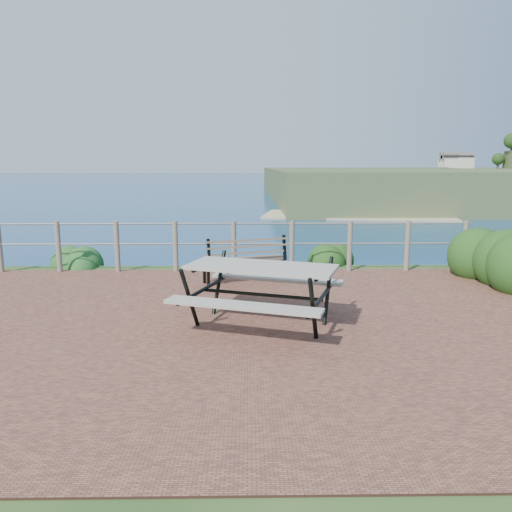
{
  "coord_description": "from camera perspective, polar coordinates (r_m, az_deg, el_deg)",
  "views": [
    {
      "loc": [
        0.29,
        -6.38,
        2.12
      ],
      "look_at": [
        0.4,
        1.04,
        0.75
      ],
      "focal_mm": 35.0,
      "sensor_mm": 36.0,
      "label": 1
    }
  ],
  "objects": [
    {
      "name": "ground",
      "position": [
        6.73,
        -3.34,
        -7.93
      ],
      "size": [
        10.0,
        7.0,
        0.12
      ],
      "primitive_type": "cube",
      "color": "brown",
      "rests_on": "ground"
    },
    {
      "name": "ocean",
      "position": [
        206.39,
        -0.98,
        9.89
      ],
      "size": [
        1200.0,
        1200.0,
        0.0
      ],
      "primitive_type": "plane",
      "color": "navy",
      "rests_on": "ground"
    },
    {
      "name": "safety_railing",
      "position": [
        9.85,
        -2.56,
        1.42
      ],
      "size": [
        9.4,
        0.1,
        1.0
      ],
      "color": "#6B5B4C",
      "rests_on": "ground"
    },
    {
      "name": "picnic_table",
      "position": [
        6.54,
        0.59,
        -3.75
      ],
      "size": [
        2.06,
        1.59,
        0.81
      ],
      "rotation": [
        0.0,
        0.0,
        -0.33
      ],
      "color": "gray",
      "rests_on": "ground"
    },
    {
      "name": "park_bench",
      "position": [
        8.94,
        -1.39,
        0.43
      ],
      "size": [
        1.55,
        0.84,
        0.85
      ],
      "rotation": [
        0.0,
        0.0,
        0.33
      ],
      "color": "brown",
      "rests_on": "ground"
    },
    {
      "name": "shrub_right_edge",
      "position": [
        10.69,
        22.09,
        -1.76
      ],
      "size": [
        1.18,
        1.18,
        1.69
      ],
      "primitive_type": "ellipsoid",
      "color": "#244816",
      "rests_on": "ground"
    },
    {
      "name": "shrub_lip_west",
      "position": [
        11.2,
        -19.76,
        -1.07
      ],
      "size": [
        0.86,
        0.86,
        0.64
      ],
      "primitive_type": "ellipsoid",
      "color": "#1D4F20",
      "rests_on": "ground"
    },
    {
      "name": "shrub_lip_east",
      "position": [
        11.05,
        8.63,
        -0.72
      ],
      "size": [
        0.85,
        0.85,
        0.62
      ],
      "primitive_type": "ellipsoid",
      "color": "#244816",
      "rests_on": "ground"
    }
  ]
}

